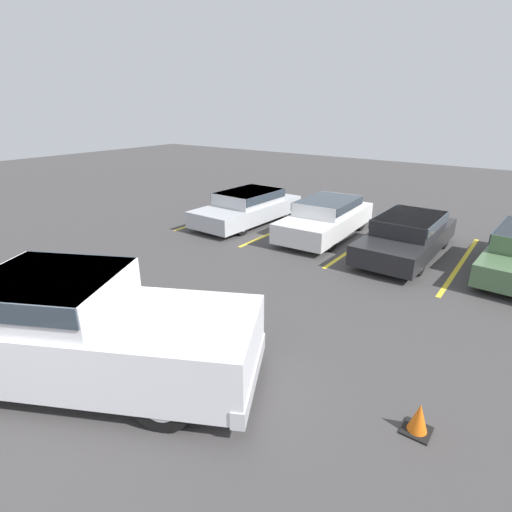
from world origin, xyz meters
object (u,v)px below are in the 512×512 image
object	(u,v)px
pickup_truck	(76,329)
parked_sedan_b	(326,216)
parked_sedan_a	(248,206)
parked_sedan_c	(408,234)
traffic_cone	(419,419)

from	to	relation	value
pickup_truck	parked_sedan_b	xyz separation A→B (m)	(-0.32, 9.26, -0.25)
parked_sedan_a	parked_sedan_c	world-z (taller)	parked_sedan_a
parked_sedan_b	traffic_cone	distance (m)	8.84
parked_sedan_a	parked_sedan_b	size ratio (longest dim) A/B	1.03
pickup_truck	parked_sedan_c	world-z (taller)	pickup_truck
parked_sedan_c	traffic_cone	bearing A→B (deg)	18.68
pickup_truck	parked_sedan_c	bearing A→B (deg)	47.24
parked_sedan_c	parked_sedan_a	bearing A→B (deg)	-89.22
pickup_truck	traffic_cone	distance (m)	5.22
parked_sedan_b	traffic_cone	size ratio (longest dim) A/B	9.93
pickup_truck	parked_sedan_b	distance (m)	9.27
parked_sedan_a	parked_sedan_b	xyz separation A→B (m)	(3.13, 0.28, 0.02)
parked_sedan_a	traffic_cone	distance (m)	10.76
parked_sedan_a	traffic_cone	world-z (taller)	parked_sedan_a
pickup_truck	parked_sedan_a	distance (m)	9.63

